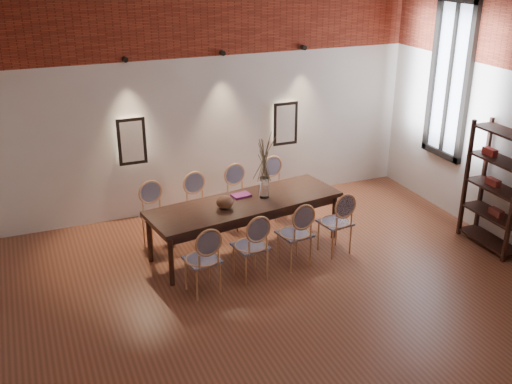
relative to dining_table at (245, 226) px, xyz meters
name	(u,v)px	position (x,y,z in m)	size (l,w,h in m)	color
floor	(305,312)	(0.08, -1.78, -0.39)	(7.00, 7.00, 0.02)	brown
wall_back	(208,88)	(0.08, 1.77, 1.62)	(7.00, 0.10, 4.00)	silver
brick_band_back	(207,6)	(0.08, 1.70, 2.88)	(7.00, 0.02, 1.50)	maroon
niche_left	(131,141)	(-1.22, 1.67, 0.93)	(0.36, 0.06, 0.66)	#FFEAC6
niche_right	(285,123)	(1.38, 1.67, 0.93)	(0.36, 0.06, 0.66)	#FFEAC6
spot_fixture_left	(125,59)	(-1.22, 1.64, 2.17)	(0.08, 0.08, 0.10)	black
spot_fixture_mid	(222,53)	(0.28, 1.64, 2.17)	(0.08, 0.08, 0.10)	black
spot_fixture_right	(304,47)	(1.68, 1.64, 2.17)	(0.08, 0.08, 0.10)	black
window_glass	(451,80)	(3.54, 0.22, 1.77)	(0.02, 0.78, 2.38)	silver
window_frame	(450,80)	(3.52, 0.22, 1.77)	(0.08, 0.90, 2.50)	black
window_mullion	(450,80)	(3.52, 0.22, 1.77)	(0.06, 0.06, 2.40)	black
dining_table	(245,226)	(0.00, 0.00, 0.00)	(2.79, 0.90, 0.75)	#371E15
chair_near_a	(202,259)	(-0.92, -0.88, 0.09)	(0.44, 0.44, 0.94)	#E3A36C
chair_near_b	(250,246)	(-0.23, -0.77, 0.09)	(0.44, 0.44, 0.94)	#E3A36C
chair_near_c	(294,234)	(0.46, -0.67, 0.09)	(0.44, 0.44, 0.94)	#E3A36C
chair_near_d	(335,222)	(1.15, -0.56, 0.09)	(0.44, 0.44, 0.94)	#E3A36C
chair_far_a	(157,217)	(-1.15, 0.56, 0.09)	(0.44, 0.44, 0.94)	#E3A36C
chair_far_b	(201,207)	(-0.46, 0.67, 0.09)	(0.44, 0.44, 0.94)	#E3A36C
chair_far_c	(241,198)	(0.23, 0.77, 0.09)	(0.44, 0.44, 0.94)	#E3A36C
chair_far_d	(279,189)	(0.92, 0.88, 0.09)	(0.44, 0.44, 0.94)	#E3A36C
vase	(264,187)	(0.31, 0.05, 0.53)	(0.14, 0.14, 0.30)	silver
dried_branches	(265,158)	(0.31, 0.05, 0.98)	(0.50, 0.50, 0.70)	brown
bowl	(225,202)	(-0.34, -0.10, 0.46)	(0.24, 0.24, 0.18)	brown
book	(241,195)	(0.02, 0.20, 0.39)	(0.26, 0.18, 0.03)	#872174
shelving_rack	(497,188)	(3.36, -1.24, 0.53)	(0.38, 1.00, 1.80)	black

